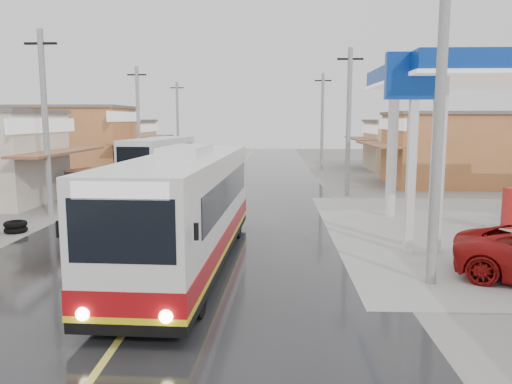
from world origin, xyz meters
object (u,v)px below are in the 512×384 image
(coach_bus, at_px, (188,209))
(tricycle_near, at_px, (86,182))
(second_bus, at_px, (159,159))
(tyre_stack, at_px, (16,227))
(cyclist, at_px, (114,202))

(coach_bus, xyz_separation_m, tricycle_near, (-7.51, 11.94, -0.75))
(second_bus, relative_size, tyre_stack, 10.80)
(coach_bus, bearing_deg, cyclist, 125.15)
(coach_bus, bearing_deg, second_bus, 107.63)
(coach_bus, bearing_deg, tricycle_near, 124.53)
(second_bus, bearing_deg, coach_bus, -67.73)
(coach_bus, relative_size, tyre_stack, 13.23)
(second_bus, xyz_separation_m, tyre_stack, (-1.93, -15.38, -1.37))
(cyclist, bearing_deg, second_bus, 106.33)
(coach_bus, relative_size, second_bus, 1.22)
(coach_bus, xyz_separation_m, tyre_stack, (-7.21, 3.95, -1.45))
(coach_bus, height_order, second_bus, coach_bus)
(tyre_stack, bearing_deg, tricycle_near, 92.15)
(second_bus, height_order, tricycle_near, second_bus)
(tricycle_near, bearing_deg, second_bus, 93.08)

